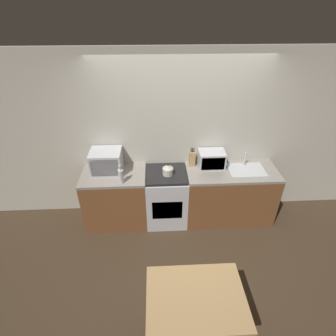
# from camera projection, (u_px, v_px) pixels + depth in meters

# --- Properties ---
(ground_plane) EXTENTS (16.00, 16.00, 0.00)m
(ground_plane) POSITION_uv_depth(u_px,v_px,m) (183.00, 249.00, 3.83)
(ground_plane) COLOR #3D2D1E
(wall_back) EXTENTS (10.00, 0.06, 2.60)m
(wall_back) POSITION_uv_depth(u_px,v_px,m) (179.00, 138.00, 3.99)
(wall_back) COLOR beige
(wall_back) RESTS_ON ground_plane
(counter_left_run) EXTENTS (0.95, 0.62, 0.90)m
(counter_left_run) POSITION_uv_depth(u_px,v_px,m) (116.00, 198.00, 4.12)
(counter_left_run) COLOR brown
(counter_left_run) RESTS_ON ground_plane
(counter_right_run) EXTENTS (1.38, 0.62, 0.90)m
(counter_right_run) POSITION_uv_depth(u_px,v_px,m) (229.00, 194.00, 4.19)
(counter_right_run) COLOR brown
(counter_right_run) RESTS_ON ground_plane
(stove_range) EXTENTS (0.63, 0.62, 0.90)m
(stove_range) POSITION_uv_depth(u_px,v_px,m) (166.00, 197.00, 4.15)
(stove_range) COLOR silver
(stove_range) RESTS_ON ground_plane
(kettle) EXTENTS (0.16, 0.16, 0.18)m
(kettle) POSITION_uv_depth(u_px,v_px,m) (168.00, 170.00, 3.84)
(kettle) COLOR beige
(kettle) RESTS_ON stove_range
(microwave) EXTENTS (0.45, 0.38, 0.34)m
(microwave) POSITION_uv_depth(u_px,v_px,m) (106.00, 161.00, 3.86)
(microwave) COLOR silver
(microwave) RESTS_ON counter_left_run
(bottle) EXTENTS (0.07, 0.07, 0.29)m
(bottle) POSITION_uv_depth(u_px,v_px,m) (121.00, 176.00, 3.64)
(bottle) COLOR silver
(bottle) RESTS_ON counter_left_run
(knife_block) EXTENTS (0.09, 0.08, 0.31)m
(knife_block) POSITION_uv_depth(u_px,v_px,m) (192.00, 159.00, 4.02)
(knife_block) COLOR tan
(knife_block) RESTS_ON counter_right_run
(toaster_oven) EXTENTS (0.39, 0.28, 0.26)m
(toaster_oven) POSITION_uv_depth(u_px,v_px,m) (211.00, 159.00, 3.99)
(toaster_oven) COLOR silver
(toaster_oven) RESTS_ON counter_right_run
(sink_basin) EXTENTS (0.54, 0.39, 0.24)m
(sink_basin) POSITION_uv_depth(u_px,v_px,m) (246.00, 170.00, 3.96)
(sink_basin) COLOR silver
(sink_basin) RESTS_ON counter_right_run
(dining_table) EXTENTS (0.92, 0.69, 0.76)m
(dining_table) POSITION_uv_depth(u_px,v_px,m) (195.00, 303.00, 2.47)
(dining_table) COLOR tan
(dining_table) RESTS_ON ground_plane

